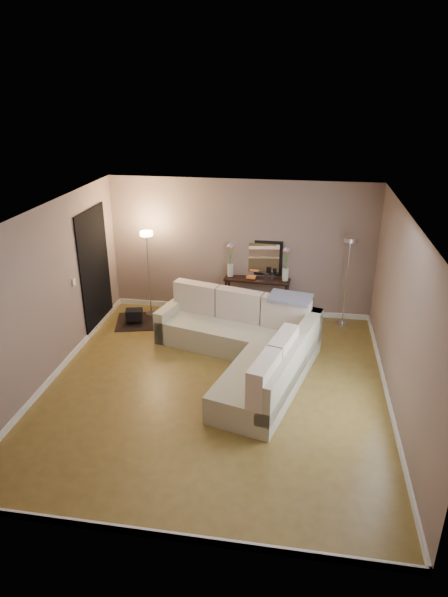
# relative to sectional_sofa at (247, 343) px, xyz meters

# --- Properties ---
(floor) EXTENTS (5.00, 5.50, 0.01)m
(floor) POSITION_rel_sectional_sofa_xyz_m (-0.37, -0.79, -0.36)
(floor) COLOR olive
(floor) RESTS_ON ground
(ceiling) EXTENTS (5.00, 5.50, 0.01)m
(ceiling) POSITION_rel_sectional_sofa_xyz_m (-0.37, -0.79, 2.25)
(ceiling) COLOR white
(ceiling) RESTS_ON ground
(wall_back) EXTENTS (5.00, 0.02, 2.60)m
(wall_back) POSITION_rel_sectional_sofa_xyz_m (-0.37, 1.97, 0.95)
(wall_back) COLOR gray
(wall_back) RESTS_ON ground
(wall_front) EXTENTS (5.00, 0.02, 2.60)m
(wall_front) POSITION_rel_sectional_sofa_xyz_m (-0.37, -3.55, 0.95)
(wall_front) COLOR gray
(wall_front) RESTS_ON ground
(wall_left) EXTENTS (0.02, 5.50, 2.60)m
(wall_left) POSITION_rel_sectional_sofa_xyz_m (-2.88, -0.79, 0.95)
(wall_left) COLOR gray
(wall_left) RESTS_ON ground
(wall_right) EXTENTS (0.02, 5.50, 2.60)m
(wall_right) POSITION_rel_sectional_sofa_xyz_m (2.14, -0.79, 0.95)
(wall_right) COLOR gray
(wall_right) RESTS_ON ground
(baseboard_back) EXTENTS (5.00, 0.03, 0.10)m
(baseboard_back) POSITION_rel_sectional_sofa_xyz_m (-0.37, 1.94, -0.30)
(baseboard_back) COLOR white
(baseboard_back) RESTS_ON ground
(baseboard_front) EXTENTS (5.00, 0.03, 0.10)m
(baseboard_front) POSITION_rel_sectional_sofa_xyz_m (-0.37, -3.53, -0.30)
(baseboard_front) COLOR white
(baseboard_front) RESTS_ON ground
(baseboard_left) EXTENTS (0.03, 5.50, 0.10)m
(baseboard_left) POSITION_rel_sectional_sofa_xyz_m (-2.86, -0.79, -0.30)
(baseboard_left) COLOR white
(baseboard_left) RESTS_ON ground
(baseboard_right) EXTENTS (0.03, 5.50, 0.10)m
(baseboard_right) POSITION_rel_sectional_sofa_xyz_m (2.11, -0.79, -0.30)
(baseboard_right) COLOR white
(baseboard_right) RESTS_ON ground
(doorway) EXTENTS (0.02, 1.20, 2.20)m
(doorway) POSITION_rel_sectional_sofa_xyz_m (-2.85, 0.91, 0.75)
(doorway) COLOR black
(doorway) RESTS_ON ground
(switch_plate) EXTENTS (0.02, 0.08, 0.12)m
(switch_plate) POSITION_rel_sectional_sofa_xyz_m (-2.85, 0.06, 0.85)
(switch_plate) COLOR white
(switch_plate) RESTS_ON ground
(sectional_sofa) EXTENTS (2.85, 3.20, 0.95)m
(sectional_sofa) POSITION_rel_sectional_sofa_xyz_m (0.00, 0.00, 0.00)
(sectional_sofa) COLOR #BDB899
(sectional_sofa) RESTS_ON floor
(throw_blanket) EXTENTS (0.75, 0.53, 0.09)m
(throw_blanket) POSITION_rel_sectional_sofa_xyz_m (0.63, 0.52, 0.61)
(throw_blanket) COLOR slate
(throw_blanket) RESTS_ON sectional_sofa
(console_table) EXTENTS (1.26, 0.41, 0.76)m
(console_table) POSITION_rel_sectional_sofa_xyz_m (-0.11, 1.81, 0.08)
(console_table) COLOR black
(console_table) RESTS_ON floor
(leaning_mirror) EXTENTS (0.88, 0.10, 0.69)m
(leaning_mirror) POSITION_rel_sectional_sofa_xyz_m (-0.02, 1.97, 0.78)
(leaning_mirror) COLOR black
(leaning_mirror) RESTS_ON console_table
(table_decor) EXTENTS (0.53, 0.13, 0.12)m
(table_decor) POSITION_rel_sectional_sofa_xyz_m (-0.03, 1.77, 0.46)
(table_decor) COLOR orange
(table_decor) RESTS_ON console_table
(flower_vase_left) EXTENTS (0.14, 0.12, 0.65)m
(flower_vase_left) POSITION_rel_sectional_sofa_xyz_m (-0.55, 1.84, 0.70)
(flower_vase_left) COLOR silver
(flower_vase_left) RESTS_ON console_table
(flower_vase_right) EXTENTS (0.14, 0.12, 0.65)m
(flower_vase_right) POSITION_rel_sectional_sofa_xyz_m (0.50, 1.77, 0.70)
(flower_vase_right) COLOR silver
(flower_vase_right) RESTS_ON console_table
(floor_lamp_lit) EXTENTS (0.29, 0.29, 1.67)m
(floor_lamp_lit) POSITION_rel_sectional_sofa_xyz_m (-2.06, 1.53, 0.83)
(floor_lamp_lit) COLOR silver
(floor_lamp_lit) RESTS_ON floor
(floor_lamp_unlit) EXTENTS (0.26, 0.26, 1.69)m
(floor_lamp_unlit) POSITION_rel_sectional_sofa_xyz_m (1.60, 1.66, 0.84)
(floor_lamp_unlit) COLOR silver
(floor_lamp_unlit) RESTS_ON floor
(charcoal_rug) EXTENTS (1.25, 1.06, 0.01)m
(charcoal_rug) POSITION_rel_sectional_sofa_xyz_m (-2.08, 1.20, -0.34)
(charcoal_rug) COLOR black
(charcoal_rug) RESTS_ON floor
(black_bag) EXTENTS (0.35, 0.29, 0.20)m
(black_bag) POSITION_rel_sectional_sofa_xyz_m (-2.24, 1.06, -0.15)
(black_bag) COLOR black
(black_bag) RESTS_ON charcoal_rug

